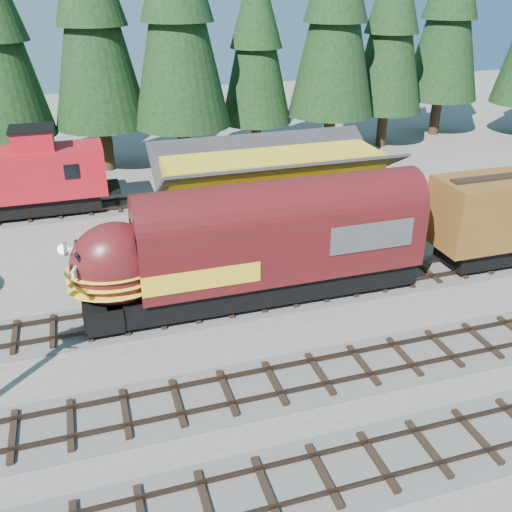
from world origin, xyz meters
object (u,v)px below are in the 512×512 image
object	(u,v)px
caboose	(23,178)
pickup_truck_a	(146,274)
depot	(273,188)
locomotive	(246,253)

from	to	relation	value
caboose	pickup_truck_a	distance (m)	12.87
depot	locomotive	xyz separation A→B (m)	(-3.48, -6.50, -0.43)
locomotive	pickup_truck_a	xyz separation A→B (m)	(-4.22, 2.61, -1.72)
locomotive	pickup_truck_a	bearing A→B (deg)	148.34
caboose	pickup_truck_a	size ratio (longest dim) A/B	1.69
locomotive	caboose	bearing A→B (deg)	125.39
depot	caboose	world-z (taller)	caboose
pickup_truck_a	depot	bearing A→B (deg)	-44.91
caboose	locomotive	bearing A→B (deg)	-54.61
locomotive	pickup_truck_a	distance (m)	5.25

